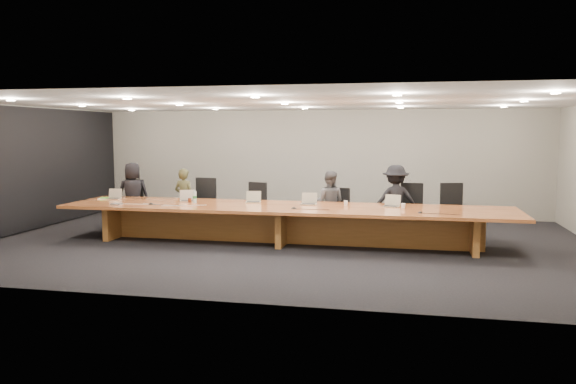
% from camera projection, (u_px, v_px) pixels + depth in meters
% --- Properties ---
extents(ground, '(12.00, 12.00, 0.00)m').
position_uv_depth(ground, '(285.00, 243.00, 11.27)').
color(ground, black).
rests_on(ground, ground).
extents(back_wall, '(12.00, 0.02, 2.80)m').
position_uv_depth(back_wall, '(317.00, 163.00, 15.01)').
color(back_wall, '#B0ADA0').
rests_on(back_wall, ground).
extents(left_wall_panel, '(0.08, 7.84, 2.74)m').
position_uv_depth(left_wall_panel, '(22.00, 171.00, 12.35)').
color(left_wall_panel, black).
rests_on(left_wall_panel, ground).
extents(conference_table, '(9.00, 1.80, 0.75)m').
position_uv_depth(conference_table, '(285.00, 217.00, 11.21)').
color(conference_table, brown).
rests_on(conference_table, ground).
extents(chair_far_left, '(0.61, 0.61, 1.11)m').
position_uv_depth(chair_far_left, '(130.00, 202.00, 13.35)').
color(chair_far_left, black).
rests_on(chair_far_left, ground).
extents(chair_left, '(0.65, 0.65, 1.19)m').
position_uv_depth(chair_left, '(202.00, 203.00, 12.87)').
color(chair_left, black).
rests_on(chair_left, ground).
extents(chair_mid_left, '(0.71, 0.71, 1.11)m').
position_uv_depth(chair_mid_left, '(252.00, 206.00, 12.61)').
color(chair_mid_left, black).
rests_on(chair_mid_left, ground).
extents(chair_mid_right, '(0.62, 0.62, 1.02)m').
position_uv_depth(chair_mid_right, '(337.00, 211.00, 12.27)').
color(chair_mid_right, black).
rests_on(chair_mid_right, ground).
extents(chair_right, '(0.62, 0.62, 1.15)m').
position_uv_depth(chair_right, '(411.00, 209.00, 11.99)').
color(chair_right, black).
rests_on(chair_right, ground).
extents(chair_far_right, '(0.74, 0.74, 1.17)m').
position_uv_depth(chair_far_right, '(455.00, 210.00, 11.80)').
color(chair_far_right, black).
rests_on(chair_far_right, ground).
extents(person_a, '(0.85, 0.67, 1.52)m').
position_uv_depth(person_a, '(133.00, 195.00, 13.11)').
color(person_a, black).
rests_on(person_a, ground).
extents(person_b, '(0.56, 0.42, 1.39)m').
position_uv_depth(person_b, '(184.00, 198.00, 12.93)').
color(person_b, '#3B3A20').
rests_on(person_b, ground).
extents(person_c, '(0.70, 0.56, 1.39)m').
position_uv_depth(person_c, '(329.00, 203.00, 12.19)').
color(person_c, '#4E4E50').
rests_on(person_c, ground).
extents(person_d, '(1.08, 0.76, 1.53)m').
position_uv_depth(person_d, '(395.00, 201.00, 11.96)').
color(person_d, black).
rests_on(person_d, ground).
extents(laptop_a, '(0.31, 0.24, 0.23)m').
position_uv_depth(laptop_a, '(113.00, 194.00, 12.34)').
color(laptop_a, beige).
rests_on(laptop_a, conference_table).
extents(laptop_b, '(0.38, 0.34, 0.25)m').
position_uv_depth(laptop_b, '(187.00, 196.00, 11.94)').
color(laptop_b, tan).
rests_on(laptop_b, conference_table).
extents(laptop_c, '(0.34, 0.28, 0.24)m').
position_uv_depth(laptop_c, '(253.00, 197.00, 11.73)').
color(laptop_c, '#B9AD8D').
rests_on(laptop_c, conference_table).
extents(laptop_d, '(0.32, 0.24, 0.25)m').
position_uv_depth(laptop_d, '(309.00, 199.00, 11.38)').
color(laptop_d, '#B8A78D').
rests_on(laptop_d, conference_table).
extents(laptop_e, '(0.36, 0.31, 0.25)m').
position_uv_depth(laptop_e, '(391.00, 201.00, 11.03)').
color(laptop_e, tan).
rests_on(laptop_e, conference_table).
extents(water_bottle, '(0.10, 0.10, 0.24)m').
position_uv_depth(water_bottle, '(195.00, 197.00, 11.65)').
color(water_bottle, silver).
rests_on(water_bottle, conference_table).
extents(amber_mug, '(0.09, 0.09, 0.09)m').
position_uv_depth(amber_mug, '(190.00, 200.00, 11.79)').
color(amber_mug, maroon).
rests_on(amber_mug, conference_table).
extents(paper_cup_near, '(0.10, 0.10, 0.09)m').
position_uv_depth(paper_cup_near, '(346.00, 203.00, 11.30)').
color(paper_cup_near, white).
rests_on(paper_cup_near, conference_table).
extents(paper_cup_far, '(0.11, 0.11, 0.10)m').
position_uv_depth(paper_cup_far, '(403.00, 206.00, 10.85)').
color(paper_cup_far, white).
rests_on(paper_cup_far, conference_table).
extents(notepad, '(0.27, 0.24, 0.01)m').
position_uv_depth(notepad, '(104.00, 199.00, 12.37)').
color(notepad, white).
rests_on(notepad, conference_table).
extents(lime_gadget, '(0.19, 0.14, 0.03)m').
position_uv_depth(lime_gadget, '(104.00, 198.00, 12.35)').
color(lime_gadget, green).
rests_on(lime_gadget, notepad).
extents(av_box, '(0.21, 0.16, 0.03)m').
position_uv_depth(av_box, '(116.00, 204.00, 11.39)').
color(av_box, '#A7A7AB').
rests_on(av_box, conference_table).
extents(mic_left, '(0.13, 0.13, 0.03)m').
position_uv_depth(mic_left, '(151.00, 204.00, 11.45)').
color(mic_left, black).
rests_on(mic_left, conference_table).
extents(mic_center, '(0.12, 0.12, 0.03)m').
position_uv_depth(mic_center, '(294.00, 208.00, 10.81)').
color(mic_center, black).
rests_on(mic_center, conference_table).
extents(mic_right, '(0.10, 0.10, 0.03)m').
position_uv_depth(mic_right, '(420.00, 212.00, 10.22)').
color(mic_right, black).
rests_on(mic_right, conference_table).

